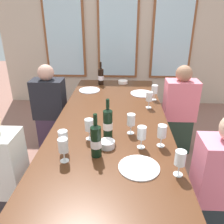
# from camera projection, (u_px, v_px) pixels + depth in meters

# --- Properties ---
(ground_plane) EXTENTS (12.00, 12.00, 0.00)m
(ground_plane) POSITION_uv_depth(u_px,v_px,m) (112.00, 180.00, 2.51)
(ground_plane) COLOR #8A5C50
(back_wall_with_windows) EXTENTS (4.24, 0.10, 2.90)m
(back_wall_with_windows) POSITION_uv_depth(u_px,v_px,m) (118.00, 24.00, 4.02)
(back_wall_with_windows) COLOR #C4AF9B
(back_wall_with_windows) RESTS_ON ground
(dining_table) EXTENTS (1.04, 2.56, 0.74)m
(dining_table) POSITION_uv_depth(u_px,v_px,m) (112.00, 124.00, 2.23)
(dining_table) COLOR #492613
(dining_table) RESTS_ON ground
(white_plate_0) EXTENTS (0.27, 0.27, 0.01)m
(white_plate_0) POSITION_uv_depth(u_px,v_px,m) (89.00, 90.00, 2.95)
(white_plate_0) COLOR white
(white_plate_0) RESTS_ON dining_table
(white_plate_1) EXTENTS (0.28, 0.28, 0.01)m
(white_plate_1) POSITION_uv_depth(u_px,v_px,m) (142.00, 94.00, 2.83)
(white_plate_1) COLOR white
(white_plate_1) RESTS_ON dining_table
(white_plate_2) EXTENTS (0.27, 0.27, 0.01)m
(white_plate_2) POSITION_uv_depth(u_px,v_px,m) (139.00, 167.00, 1.52)
(white_plate_2) COLOR white
(white_plate_2) RESTS_ON dining_table
(wine_bottle_0) EXTENTS (0.08, 0.08, 0.31)m
(wine_bottle_0) POSITION_uv_depth(u_px,v_px,m) (101.00, 76.00, 3.14)
(wine_bottle_0) COLOR black
(wine_bottle_0) RESTS_ON dining_table
(wine_bottle_1) EXTENTS (0.08, 0.08, 0.32)m
(wine_bottle_1) POSITION_uv_depth(u_px,v_px,m) (96.00, 140.00, 1.60)
(wine_bottle_1) COLOR black
(wine_bottle_1) RESTS_ON dining_table
(wine_bottle_2) EXTENTS (0.08, 0.08, 0.33)m
(wine_bottle_2) POSITION_uv_depth(u_px,v_px,m) (108.00, 123.00, 1.83)
(wine_bottle_2) COLOR black
(wine_bottle_2) RESTS_ON dining_table
(tasting_bowl_0) EXTENTS (0.12, 0.12, 0.05)m
(tasting_bowl_0) POSITION_uv_depth(u_px,v_px,m) (107.00, 144.00, 1.74)
(tasting_bowl_0) COLOR white
(tasting_bowl_0) RESTS_ON dining_table
(tasting_bowl_1) EXTENTS (0.13, 0.13, 0.04)m
(tasting_bowl_1) POSITION_uv_depth(u_px,v_px,m) (123.00, 82.00, 3.22)
(tasting_bowl_1) COLOR white
(tasting_bowl_1) RESTS_ON dining_table
(wine_glass_0) EXTENTS (0.07, 0.07, 0.17)m
(wine_glass_0) POSITION_uv_depth(u_px,v_px,m) (131.00, 121.00, 1.90)
(wine_glass_0) COLOR white
(wine_glass_0) RESTS_ON dining_table
(wine_glass_1) EXTENTS (0.07, 0.07, 0.17)m
(wine_glass_1) POSITION_uv_depth(u_px,v_px,m) (162.00, 132.00, 1.72)
(wine_glass_1) COLOR white
(wine_glass_1) RESTS_ON dining_table
(wine_glass_2) EXTENTS (0.07, 0.07, 0.17)m
(wine_glass_2) POSITION_uv_depth(u_px,v_px,m) (155.00, 90.00, 2.60)
(wine_glass_2) COLOR white
(wine_glass_2) RESTS_ON dining_table
(wine_glass_3) EXTENTS (0.07, 0.07, 0.17)m
(wine_glass_3) POSITION_uv_depth(u_px,v_px,m) (63.00, 146.00, 1.54)
(wine_glass_3) COLOR white
(wine_glass_3) RESTS_ON dining_table
(wine_glass_4) EXTENTS (0.07, 0.07, 0.17)m
(wine_glass_4) POSITION_uv_depth(u_px,v_px,m) (180.00, 159.00, 1.41)
(wine_glass_4) COLOR white
(wine_glass_4) RESTS_ON dining_table
(wine_glass_5) EXTENTS (0.07, 0.07, 0.17)m
(wine_glass_5) POSITION_uv_depth(u_px,v_px,m) (149.00, 97.00, 2.39)
(wine_glass_5) COLOR white
(wine_glass_5) RESTS_ON dining_table
(wine_glass_6) EXTENTS (0.07, 0.07, 0.17)m
(wine_glass_6) POSITION_uv_depth(u_px,v_px,m) (142.00, 133.00, 1.70)
(wine_glass_6) COLOR white
(wine_glass_6) RESTS_ON dining_table
(wine_glass_7) EXTENTS (0.07, 0.07, 0.17)m
(wine_glass_7) POSITION_uv_depth(u_px,v_px,m) (89.00, 125.00, 1.81)
(wine_glass_7) COLOR white
(wine_glass_7) RESTS_ON dining_table
(wine_glass_8) EXTENTS (0.07, 0.07, 0.17)m
(wine_glass_8) POSITION_uv_depth(u_px,v_px,m) (63.00, 138.00, 1.64)
(wine_glass_8) COLOR white
(wine_glass_8) RESTS_ON dining_table
(seated_person_0) EXTENTS (0.38, 0.24, 1.11)m
(seated_person_0) POSITION_uv_depth(u_px,v_px,m) (50.00, 111.00, 2.89)
(seated_person_0) COLOR #39293E
(seated_person_0) RESTS_ON ground
(seated_person_1) EXTENTS (0.38, 0.24, 1.11)m
(seated_person_1) POSITION_uv_depth(u_px,v_px,m) (179.00, 112.00, 2.85)
(seated_person_1) COLOR #25382C
(seated_person_1) RESTS_ON ground
(seated_person_2) EXTENTS (0.38, 0.24, 1.11)m
(seated_person_2) POSITION_uv_depth(u_px,v_px,m) (0.00, 181.00, 1.71)
(seated_person_2) COLOR #312D32
(seated_person_2) RESTS_ON ground
(seated_person_3) EXTENTS (0.38, 0.24, 1.11)m
(seated_person_3) POSITION_uv_depth(u_px,v_px,m) (220.00, 190.00, 1.63)
(seated_person_3) COLOR #222D33
(seated_person_3) RESTS_ON ground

